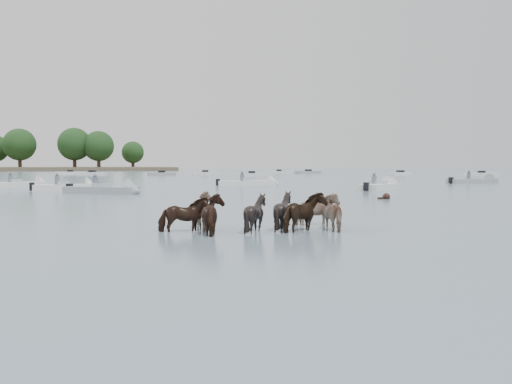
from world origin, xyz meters
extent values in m
plane|color=slate|center=(0.00, 0.00, 0.00)|extent=(400.00, 400.00, 0.00)
imported|color=black|center=(-3.57, 1.42, 0.42)|extent=(1.48, 0.72, 1.23)
imported|color=gray|center=(-2.73, 2.24, 0.47)|extent=(1.57, 1.67, 1.33)
imported|color=black|center=(-0.54, 1.30, 0.49)|extent=(1.50, 1.41, 1.35)
imported|color=#876D5C|center=(0.82, 2.14, 0.43)|extent=(1.53, 0.82, 1.24)
imported|color=black|center=(-2.69, 0.78, 0.47)|extent=(1.49, 1.61, 1.33)
imported|color=black|center=(-1.49, 0.98, 0.46)|extent=(1.39, 1.30, 1.31)
imported|color=black|center=(-0.09, 0.66, 0.48)|extent=(1.72, 1.53, 1.35)
imported|color=#A0826D|center=(1.08, 0.84, 0.44)|extent=(1.44, 1.55, 1.27)
sphere|color=black|center=(9.25, 13.51, 0.12)|extent=(0.44, 0.44, 0.44)
cube|color=black|center=(9.00, 13.51, 0.02)|extent=(0.50, 0.22, 0.18)
cube|color=silver|center=(-9.51, 27.75, 0.20)|extent=(4.47, 2.37, 0.55)
cone|color=silver|center=(-7.43, 28.14, 0.20)|extent=(1.18, 1.74, 1.60)
cube|color=#99ADB7|center=(-9.51, 27.75, 0.55)|extent=(1.00, 1.25, 0.35)
cube|color=black|center=(-11.60, 27.35, 0.35)|extent=(0.41, 0.41, 0.60)
cylinder|color=#595966|center=(-9.91, 27.75, 0.75)|extent=(0.36, 0.36, 0.70)
sphere|color=#595966|center=(-9.91, 27.75, 1.20)|extent=(0.24, 0.24, 0.24)
cube|color=gray|center=(-6.63, 23.15, 0.20)|extent=(5.07, 3.84, 0.55)
cone|color=gray|center=(-4.49, 21.92, 0.20)|extent=(1.58, 1.84, 1.60)
cube|color=#99ADB7|center=(-6.63, 23.15, 0.55)|extent=(1.25, 1.37, 0.35)
cube|color=black|center=(-8.76, 24.38, 0.35)|extent=(0.48, 0.48, 0.60)
cylinder|color=#595966|center=(-7.03, 23.15, 0.75)|extent=(0.36, 0.36, 0.70)
sphere|color=#595966|center=(-7.03, 23.15, 1.20)|extent=(0.24, 0.24, 0.24)
cube|color=silver|center=(5.55, 32.81, 0.20)|extent=(5.22, 1.87, 0.55)
cone|color=silver|center=(8.12, 32.68, 0.20)|extent=(0.98, 1.64, 1.60)
cube|color=#99ADB7|center=(5.55, 32.81, 0.55)|extent=(0.86, 1.16, 0.35)
cube|color=black|center=(2.98, 32.95, 0.35)|extent=(0.37, 0.37, 0.60)
cylinder|color=#595966|center=(5.15, 32.81, 0.75)|extent=(0.36, 0.36, 0.70)
sphere|color=#595966|center=(5.15, 32.81, 1.20)|extent=(0.24, 0.24, 0.24)
cube|color=silver|center=(13.75, 23.38, 0.20)|extent=(4.73, 4.52, 0.55)
cone|color=silver|center=(15.58, 25.05, 0.20)|extent=(1.74, 1.79, 1.60)
cube|color=#99ADB7|center=(13.75, 23.38, 0.55)|extent=(1.35, 1.37, 0.35)
cube|color=black|center=(11.92, 21.71, 0.35)|extent=(0.49, 0.49, 0.60)
cylinder|color=#595966|center=(13.35, 23.38, 0.75)|extent=(0.36, 0.36, 0.70)
sphere|color=#595966|center=(13.35, 23.38, 1.20)|extent=(0.24, 0.24, 0.24)
cube|color=gray|center=(29.30, 33.71, 0.20)|extent=(5.46, 2.19, 0.55)
cone|color=gray|center=(31.94, 34.01, 0.20)|extent=(1.07, 1.69, 1.60)
cube|color=#99ADB7|center=(29.30, 33.71, 0.55)|extent=(0.92, 1.20, 0.35)
cube|color=black|center=(26.66, 33.41, 0.35)|extent=(0.39, 0.39, 0.60)
cylinder|color=#595966|center=(28.90, 33.71, 0.75)|extent=(0.36, 0.36, 0.70)
sphere|color=#595966|center=(28.90, 33.71, 1.20)|extent=(0.24, 0.24, 0.24)
cube|color=silver|center=(-13.88, 34.15, 0.20)|extent=(4.77, 3.37, 0.55)
cone|color=silver|center=(-11.83, 35.11, 0.20)|extent=(1.49, 1.83, 1.60)
cube|color=#99ADB7|center=(-13.88, 34.15, 0.55)|extent=(1.20, 1.35, 0.35)
cylinder|color=#595966|center=(-14.28, 34.15, 0.75)|extent=(0.36, 0.36, 0.70)
sphere|color=#595966|center=(-14.28, 34.15, 1.20)|extent=(0.24, 0.24, 0.24)
cube|color=silver|center=(-14.31, 89.41, 0.22)|extent=(5.44, 2.27, 0.60)
cube|color=black|center=(-14.31, 89.41, 0.60)|extent=(1.14, 1.14, 0.50)
cube|color=silver|center=(-10.16, 83.64, 0.22)|extent=(4.97, 2.99, 0.60)
cube|color=black|center=(-10.16, 83.64, 0.60)|extent=(1.28, 1.28, 0.50)
cube|color=gray|center=(1.26, 77.53, 0.22)|extent=(4.66, 2.32, 0.60)
cube|color=black|center=(1.26, 77.53, 0.60)|extent=(1.17, 1.17, 0.50)
cube|color=silver|center=(9.09, 80.77, 0.22)|extent=(4.49, 1.58, 0.60)
cube|color=black|center=(9.09, 80.77, 0.60)|extent=(1.02, 1.02, 0.50)
cube|color=silver|center=(14.33, 67.41, 0.22)|extent=(4.24, 2.10, 0.60)
cube|color=black|center=(14.33, 67.41, 0.60)|extent=(1.14, 1.14, 0.50)
cube|color=silver|center=(24.99, 88.75, 0.22)|extent=(5.64, 2.43, 0.60)
cube|color=black|center=(24.99, 88.75, 0.60)|extent=(1.16, 1.16, 0.50)
cube|color=gray|center=(30.97, 88.28, 0.22)|extent=(6.06, 3.87, 0.60)
cube|color=black|center=(30.97, 88.28, 0.60)|extent=(1.33, 1.33, 0.50)
cube|color=silver|center=(41.45, 70.46, 0.22)|extent=(4.62, 2.92, 0.60)
cube|color=black|center=(41.45, 70.46, 0.60)|extent=(1.28, 1.28, 0.50)
cube|color=silver|center=(51.34, 62.11, 0.22)|extent=(5.53, 3.29, 0.60)
cube|color=black|center=(51.34, 62.11, 0.60)|extent=(1.29, 1.29, 0.50)
cylinder|color=#382619|center=(-32.98, 150.64, 2.03)|extent=(1.00, 1.00, 4.07)
sphere|color=black|center=(-32.98, 150.64, 7.35)|extent=(9.04, 9.04, 9.04)
cylinder|color=#382619|center=(-17.90, 145.76, 2.06)|extent=(1.00, 1.00, 4.12)
sphere|color=black|center=(-17.90, 145.76, 7.43)|extent=(9.15, 9.15, 9.15)
cylinder|color=#382619|center=(-11.33, 144.28, 1.91)|extent=(1.00, 1.00, 3.82)
sphere|color=black|center=(-11.33, 144.28, 6.89)|extent=(8.48, 8.48, 8.48)
cylinder|color=#382619|center=(-1.73, 156.46, 1.51)|extent=(1.00, 1.00, 3.01)
sphere|color=black|center=(-1.73, 156.46, 5.44)|extent=(6.69, 6.69, 6.69)
camera|label=1|loc=(-5.35, -14.59, 2.01)|focal=38.21mm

